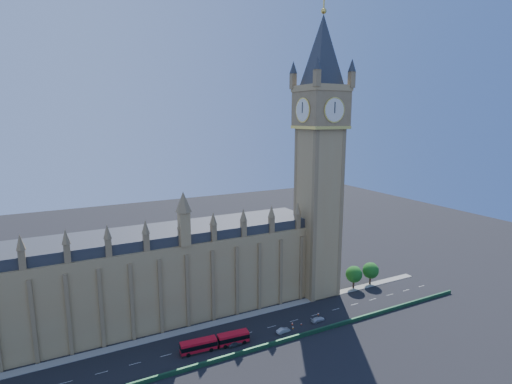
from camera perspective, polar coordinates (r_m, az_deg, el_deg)
name	(u,v)px	position (r m, az deg, el deg)	size (l,w,h in m)	color
ground	(235,337)	(121.53, -2.99, -19.92)	(400.00, 400.00, 0.00)	black
palace_westminster	(129,280)	(128.25, -17.75, -11.83)	(120.00, 20.00, 28.00)	#A5834F
elizabeth_tower	(320,139)	(136.24, 9.13, 7.46)	(20.59, 20.59, 105.00)	#A5834F
bridge_parapet	(249,351)	(114.26, -1.00, -21.73)	(160.00, 0.60, 1.20)	#1E4C2D
kerb_north	(222,321)	(129.11, -4.82, -17.95)	(160.00, 3.00, 0.16)	gray
tree_east_near	(354,274)	(152.65, 13.86, -11.27)	(6.00, 6.00, 8.50)	#382619
tree_east_far	(371,270)	(157.74, 16.10, -10.65)	(6.00, 6.00, 8.50)	#382619
red_bus	(215,342)	(116.13, -5.85, -20.56)	(19.20, 4.32, 3.24)	red
car_grey	(235,344)	(117.12, -3.02, -20.82)	(1.58, 3.92, 1.34)	#3E4046
car_silver	(283,330)	(123.12, 3.91, -19.12)	(1.48, 4.25, 1.40)	#A4A7AC
car_white	(318,319)	(129.97, 8.83, -17.54)	(1.89, 4.65, 1.35)	silver
cone_a	(292,324)	(127.45, 5.21, -18.21)	(0.55, 0.55, 0.77)	black
cone_b	(293,328)	(125.39, 5.30, -18.72)	(0.53, 0.53, 0.79)	black
cone_c	(301,324)	(127.62, 6.48, -18.22)	(0.53, 0.53, 0.64)	black
cone_d	(318,314)	(133.84, 8.87, -16.80)	(0.58, 0.58, 0.77)	black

